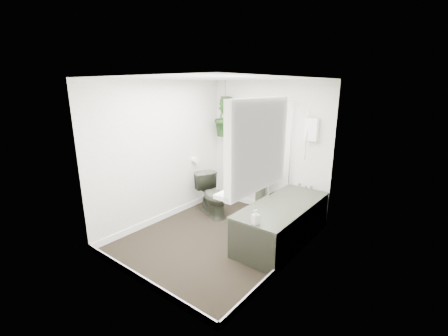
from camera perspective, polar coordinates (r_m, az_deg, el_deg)
The scene contains 22 objects.
floor at distance 4.64m, azimuth -1.17°, elevation -13.12°, with size 2.30×2.80×0.02m, color black.
ceiling at distance 4.08m, azimuth -1.36°, elevation 16.87°, with size 2.30×2.80×0.02m, color white.
wall_back at distance 5.35m, azimuth 8.36°, elevation 3.86°, with size 2.30×0.02×2.30m, color white.
wall_front at distance 3.29m, azimuth -17.02°, elevation -4.01°, with size 2.30×0.02×2.30m, color white.
wall_left at distance 5.01m, azimuth -11.61°, elevation 2.92°, with size 0.02×2.80×2.30m, color white.
wall_right at distance 3.62m, azimuth 13.14°, elevation -1.98°, with size 0.02×2.80×2.30m, color white.
skirting at distance 4.61m, azimuth -1.18°, elevation -12.47°, with size 2.30×2.80×0.10m, color white.
bathtub at distance 4.49m, azimuth 11.02°, elevation -10.13°, with size 0.72×1.72×0.58m, color #33372A, non-canonical shape.
bath_screen at distance 4.74m, azimuth 10.81°, elevation 3.88°, with size 0.04×0.72×1.40m, color silver, non-canonical shape.
shower_box at distance 4.88m, azimuth 16.35°, elevation 7.07°, with size 0.20×0.10×0.35m, color white.
oval_mirror at distance 5.26m, azimuth 8.32°, elevation 7.53°, with size 0.46×0.03×0.62m, color #C3BC96.
wall_sconce at distance 5.47m, azimuth 4.57°, elevation 6.89°, with size 0.04×0.04×0.22m, color black.
toilet_roll_holder at distance 5.49m, azimuth -5.53°, elevation 1.57°, with size 0.11×0.11×0.11m, color white.
window_recess at distance 2.93m, azimuth 6.61°, elevation 4.36°, with size 0.08×1.00×0.90m, color white.
window_sill at distance 3.07m, azimuth 5.25°, elevation -3.20°, with size 0.18×1.00×0.04m, color white.
window_blinds at distance 2.95m, azimuth 5.86°, elevation 4.46°, with size 0.01×0.86×0.76m, color white.
toilet at distance 5.26m, azimuth -2.09°, elevation -5.11°, with size 0.41×0.71×0.73m, color #33372A.
pedestal_sink at distance 5.34m, azimuth 6.99°, elevation -3.47°, with size 0.57×0.49×0.97m, color #33372A, non-canonical shape.
sill_plant at distance 3.21m, azimuth 6.71°, elevation 0.18°, with size 0.21×0.18×0.23m, color black.
hanging_plant at distance 5.60m, azimuth 0.23°, elevation 9.76°, with size 0.40×0.32×0.73m, color black.
soap_bottle at distance 3.69m, azimuth 6.06°, elevation -9.24°, with size 0.08×0.08×0.18m, color black.
hanging_pot at distance 5.58m, azimuth 0.23°, elevation 12.89°, with size 0.16×0.16×0.12m, color #342924.
Camera 1 is at (2.58, -3.15, 2.21)m, focal length 24.00 mm.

